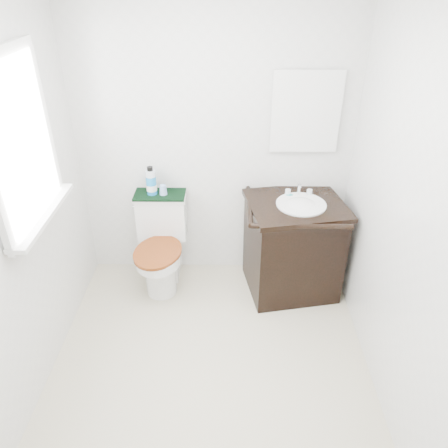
{
  "coord_description": "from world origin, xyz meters",
  "views": [
    {
      "loc": [
        0.12,
        -2.07,
        2.43
      ],
      "look_at": [
        0.09,
        0.75,
        0.72
      ],
      "focal_mm": 35.0,
      "sensor_mm": 36.0,
      "label": 1
    }
  ],
  "objects_px": {
    "mouthwash_bottle": "(151,182)",
    "cup": "(163,190)",
    "trash_bin": "(264,259)",
    "toilet": "(162,248)",
    "vanity": "(293,245)"
  },
  "relations": [
    {
      "from": "mouthwash_bottle",
      "to": "cup",
      "type": "relative_size",
      "value": 2.96
    },
    {
      "from": "vanity",
      "to": "cup",
      "type": "xyz_separation_m",
      "value": [
        -1.06,
        0.18,
        0.41
      ]
    },
    {
      "from": "trash_bin",
      "to": "cup",
      "type": "height_order",
      "value": "cup"
    },
    {
      "from": "toilet",
      "to": "cup",
      "type": "relative_size",
      "value": 9.77
    },
    {
      "from": "trash_bin",
      "to": "cup",
      "type": "bearing_deg",
      "value": -178.64
    },
    {
      "from": "mouthwash_bottle",
      "to": "cup",
      "type": "xyz_separation_m",
      "value": [
        0.09,
        -0.01,
        -0.07
      ]
    },
    {
      "from": "vanity",
      "to": "mouthwash_bottle",
      "type": "distance_m",
      "value": 1.26
    },
    {
      "from": "cup",
      "to": "trash_bin",
      "type": "bearing_deg",
      "value": 1.36
    },
    {
      "from": "toilet",
      "to": "cup",
      "type": "xyz_separation_m",
      "value": [
        0.03,
        0.11,
        0.49
      ]
    },
    {
      "from": "vanity",
      "to": "mouthwash_bottle",
      "type": "xyz_separation_m",
      "value": [
        -1.15,
        0.19,
        0.47
      ]
    },
    {
      "from": "toilet",
      "to": "trash_bin",
      "type": "bearing_deg",
      "value": 8.47
    },
    {
      "from": "vanity",
      "to": "trash_bin",
      "type": "distance_m",
      "value": 0.41
    },
    {
      "from": "cup",
      "to": "toilet",
      "type": "bearing_deg",
      "value": -106.57
    },
    {
      "from": "toilet",
      "to": "mouthwash_bottle",
      "type": "xyz_separation_m",
      "value": [
        -0.06,
        0.12,
        0.56
      ]
    },
    {
      "from": "trash_bin",
      "to": "mouthwash_bottle",
      "type": "distance_m",
      "value": 1.21
    }
  ]
}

